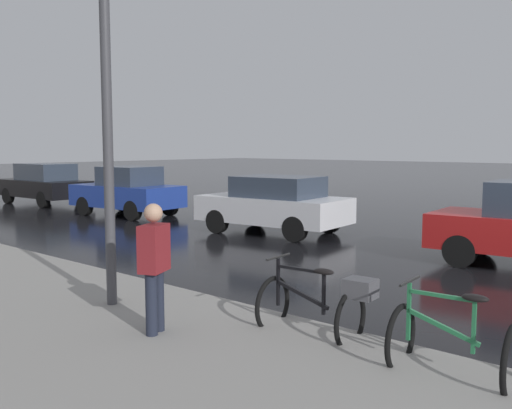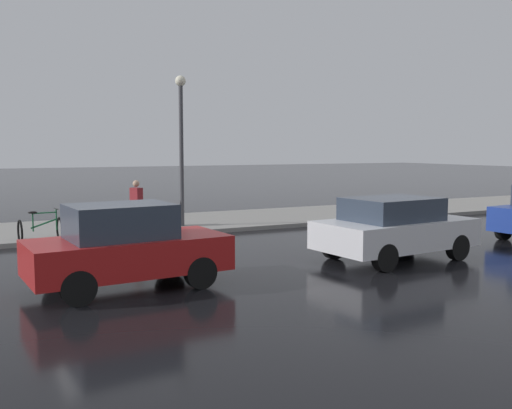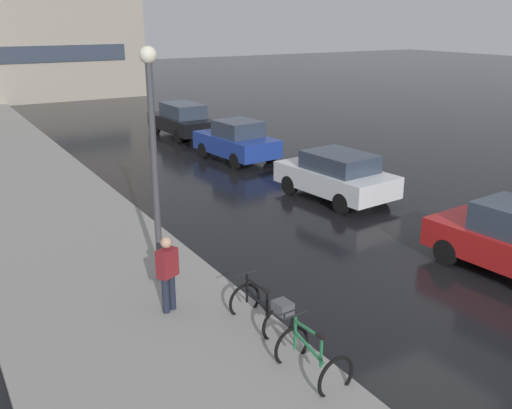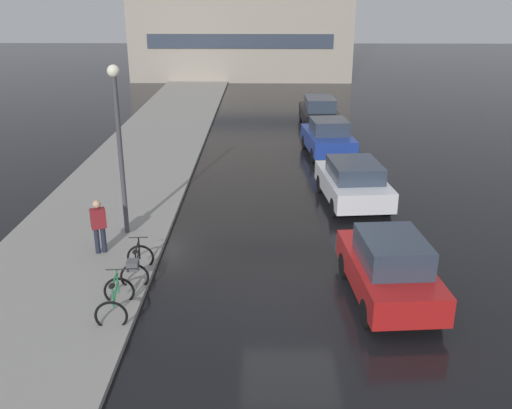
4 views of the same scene
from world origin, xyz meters
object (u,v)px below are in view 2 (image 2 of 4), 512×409
Objects in this scene: bicycle_second at (100,224)px; car_red at (126,247)px; bicycle_nearest at (40,230)px; streetlamp at (181,134)px; pedestrian at (136,202)px; car_white at (395,228)px.

bicycle_second is 6.29m from car_red.
bicycle_second is at bearing 85.24° from bicycle_nearest.
pedestrian is at bearing -105.31° from streetlamp.
bicycle_nearest is 6.46m from car_red.
streetlamp is (-0.78, 4.59, 2.81)m from bicycle_nearest.
pedestrian reaches higher than car_red.
pedestrian is at bearing -150.11° from car_white.
car_red is 8.39m from streetlamp.
bicycle_second is at bearing -137.18° from car_white.
car_red reaches higher than car_white.
streetlamp is at bearing 74.69° from pedestrian.
bicycle_second is 0.35× the size of car_white.
pedestrian is (-7.56, 2.22, 0.13)m from car_red.
streetlamp is at bearing 152.87° from car_red.
bicycle_second is at bearing -48.19° from pedestrian.
car_white is 0.81× the size of streetlamp.
streetlamp reaches higher than car_white.
pedestrian is at bearing 131.81° from bicycle_second.
bicycle_second is 0.86× the size of pedestrian.
bicycle_nearest reaches higher than bicycle_second.
car_white is at bearing 22.14° from streetlamp.
pedestrian is at bearing 163.63° from car_red.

